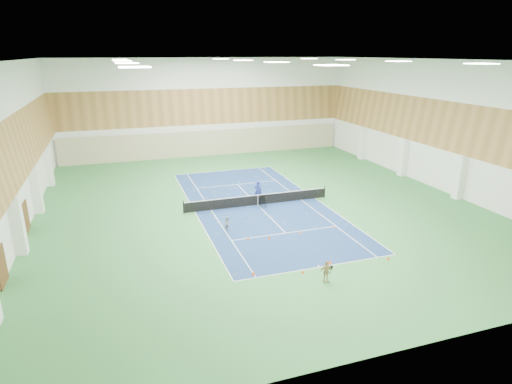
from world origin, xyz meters
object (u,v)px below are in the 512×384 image
at_px(coach, 258,190).
at_px(tennis_net, 258,199).
at_px(child_apron, 326,271).
at_px(ball_cart, 263,202).
at_px(child_court, 228,224).

bearing_deg(coach, tennis_net, 86.90).
xyz_separation_m(tennis_net, child_apron, (-0.47, -13.57, 0.11)).
xyz_separation_m(coach, child_apron, (-0.91, -14.84, -0.23)).
xyz_separation_m(tennis_net, ball_cart, (0.23, -0.60, -0.08)).
relative_size(tennis_net, ball_cart, 13.67).
relative_size(child_apron, ball_cart, 1.41).
relative_size(coach, child_apron, 1.34).
height_order(tennis_net, child_apron, child_apron).
height_order(tennis_net, coach, coach).
bearing_deg(child_apron, ball_cart, 90.52).
distance_m(tennis_net, ball_cart, 0.65).
xyz_separation_m(child_apron, ball_cart, (0.70, 12.97, -0.19)).
relative_size(tennis_net, child_apron, 9.69).
bearing_deg(child_apron, child_court, 114.09).
distance_m(tennis_net, child_court, 5.92).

